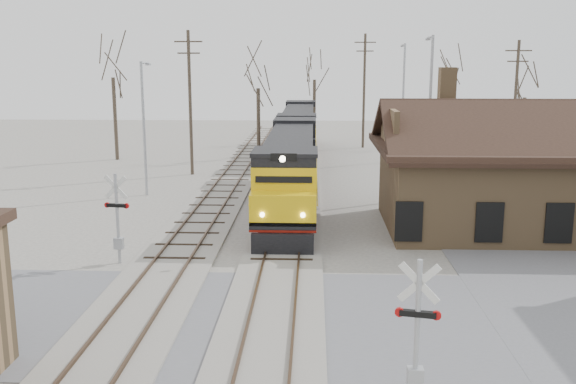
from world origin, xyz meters
The scene contains 20 objects.
ground centered at (0.00, 0.00, 0.00)m, with size 140.00×140.00×0.00m, color #A9A398.
road centered at (0.00, 0.00, 0.01)m, with size 60.00×9.00×0.03m, color slate.
track_main centered at (0.00, 15.00, 0.07)m, with size 3.40×90.00×0.24m.
track_siding centered at (-4.50, 15.00, 0.07)m, with size 3.40×90.00×0.24m.
depot centered at (11.99, 12.00, 2.41)m, with size 15.20×9.31×7.90m.
locomotive_lead centered at (0.00, 15.86, 2.26)m, with size 2.89×19.38×4.30m.
locomotive_trailing centered at (0.00, 35.51, 2.26)m, with size 2.89×19.38×4.07m.
crossbuck_near centered at (3.76, -5.35, 1.79)m, with size 1.07×0.32×3.77m.
crossbuck_far centered at (-6.70, 5.62, 1.79)m, with size 1.07×0.29×3.77m.
streetlight_a centered at (-9.08, 19.38, 4.62)m, with size 0.25×2.04×8.19m.
streetlight_b centered at (8.18, 19.16, 5.39)m, with size 0.25×2.04×9.69m.
streetlight_c centered at (8.59, 33.80, 5.33)m, with size 0.25×2.04×9.58m.
utility_pole_a centered at (-7.62, 26.66, 5.40)m, with size 2.00×0.24×10.34m.
utility_pole_b centered at (6.03, 42.06, 5.58)m, with size 2.00×0.24×10.69m.
utility_pole_c centered at (16.88, 31.19, 5.11)m, with size 2.00×0.24×9.76m.
tree_a centered at (-15.31, 33.58, 7.97)m, with size 4.57×4.57×11.20m.
tree_b centered at (-3.45, 35.36, 6.88)m, with size 3.95×3.95×9.67m.
tree_c centered at (1.34, 46.89, 7.33)m, with size 4.21×4.21×10.30m.
tree_d centered at (14.59, 44.64, 7.17)m, with size 4.11×4.11×10.08m.
tree_e centered at (19.36, 36.68, 5.94)m, with size 3.41×3.41×8.36m.
Camera 1 is at (1.29, -19.52, 8.24)m, focal length 40.00 mm.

